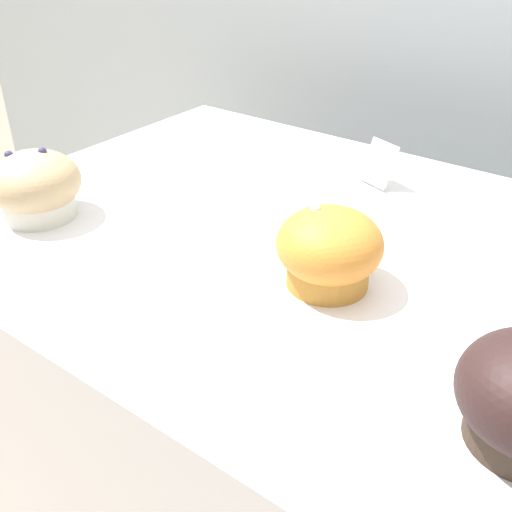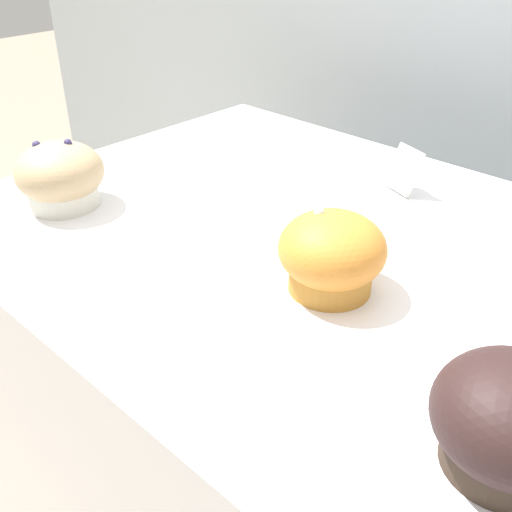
{
  "view_description": "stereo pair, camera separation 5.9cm",
  "coord_description": "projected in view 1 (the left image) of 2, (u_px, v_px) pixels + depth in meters",
  "views": [
    {
      "loc": [
        0.26,
        -0.53,
        1.27
      ],
      "look_at": [
        -0.04,
        -0.13,
        0.97
      ],
      "focal_mm": 42.0,
      "sensor_mm": 36.0,
      "label": 1
    },
    {
      "loc": [
        0.31,
        -0.5,
        1.27
      ],
      "look_at": [
        -0.04,
        -0.13,
        0.97
      ],
      "focal_mm": 42.0,
      "sensor_mm": 36.0,
      "label": 2
    }
  ],
  "objects": [
    {
      "name": "muffin_back_left",
      "position": [
        329.0,
        250.0,
        0.6
      ],
      "size": [
        0.11,
        0.11,
        0.09
      ],
      "color": "#C48332",
      "rests_on": "display_counter"
    },
    {
      "name": "muffin_front_center",
      "position": [
        36.0,
        186.0,
        0.74
      ],
      "size": [
        0.11,
        0.11,
        0.09
      ],
      "color": "silver",
      "rests_on": "display_counter"
    },
    {
      "name": "wall_back",
      "position": [
        509.0,
        128.0,
        1.1
      ],
      "size": [
        3.2,
        0.1,
        1.8
      ],
      "primitive_type": "cube",
      "color": "#A8B2B7",
      "rests_on": "ground"
    },
    {
      "name": "price_card",
      "position": [
        374.0,
        165.0,
        0.82
      ],
      "size": [
        0.06,
        0.06,
        0.06
      ],
      "color": "white",
      "rests_on": "display_counter"
    },
    {
      "name": "display_counter",
      "position": [
        326.0,
        509.0,
        0.92
      ],
      "size": [
        1.0,
        0.64,
        0.92
      ],
      "primitive_type": "cube",
      "color": "silver",
      "rests_on": "ground"
    }
  ]
}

